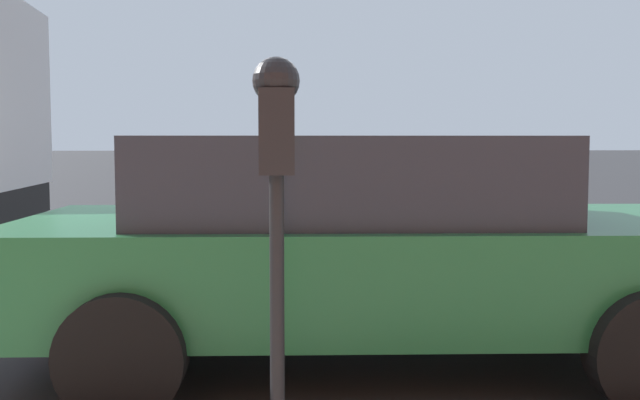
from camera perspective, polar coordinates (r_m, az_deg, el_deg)
name	(u,v)px	position (r m, az deg, el deg)	size (l,w,h in m)	color
ground_plane	(260,325)	(5.70, -4.59, -9.47)	(220.00, 220.00, 0.00)	#2B2B2D
parking_meter	(276,151)	(3.01, -3.34, 3.77)	(0.21, 0.19, 1.59)	black
car_green	(364,243)	(4.62, 3.36, -3.29)	(2.23, 4.32, 1.40)	#1E5B33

